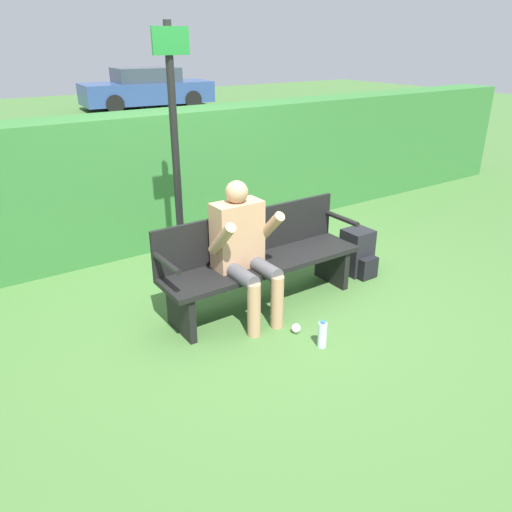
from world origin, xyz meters
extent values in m
plane|color=#426B33|center=(0.00, 0.00, 0.00)|extent=(40.00, 40.00, 0.00)
cube|color=#337033|center=(0.00, 2.02, 0.76)|extent=(12.00, 0.59, 1.52)
cube|color=black|center=(0.00, 0.00, 0.42)|extent=(1.90, 0.48, 0.05)
cube|color=black|center=(0.00, 0.22, 0.65)|extent=(1.90, 0.04, 0.41)
cube|color=black|center=(-0.83, 0.00, 0.20)|extent=(0.06, 0.43, 0.39)
cube|color=black|center=(0.83, 0.00, 0.20)|extent=(0.06, 0.43, 0.39)
cylinder|color=black|center=(-0.93, 0.00, 0.66)|extent=(0.05, 0.43, 0.05)
cylinder|color=black|center=(0.93, 0.00, 0.66)|extent=(0.05, 0.43, 0.05)
cube|color=tan|center=(-0.24, 0.05, 0.73)|extent=(0.43, 0.22, 0.58)
sphere|color=tan|center=(-0.24, 0.05, 1.10)|extent=(0.19, 0.19, 0.19)
cylinder|color=#4C4C51|center=(-0.36, -0.16, 0.47)|extent=(0.13, 0.42, 0.13)
cylinder|color=#4C4C51|center=(-0.12, -0.16, 0.47)|extent=(0.13, 0.42, 0.13)
cylinder|color=tan|center=(-0.36, -0.37, 0.24)|extent=(0.11, 0.11, 0.47)
cylinder|color=tan|center=(-0.12, -0.37, 0.24)|extent=(0.11, 0.11, 0.47)
cylinder|color=tan|center=(-0.48, -0.09, 0.79)|extent=(0.09, 0.35, 0.35)
cylinder|color=tan|center=(-0.01, -0.09, 0.79)|extent=(0.09, 0.35, 0.35)
cube|color=black|center=(1.20, 0.02, 0.24)|extent=(0.27, 0.26, 0.47)
cube|color=black|center=(1.20, -0.15, 0.12)|extent=(0.20, 0.09, 0.21)
cylinder|color=silver|center=(-0.01, -0.82, 0.11)|extent=(0.07, 0.07, 0.21)
cylinder|color=#2D66B2|center=(-0.01, -0.82, 0.22)|extent=(0.04, 0.04, 0.02)
cylinder|color=black|center=(-0.38, 0.87, 1.20)|extent=(0.07, 0.07, 2.40)
cube|color=#196626|center=(-0.38, 0.82, 2.24)|extent=(0.33, 0.02, 0.22)
cube|color=#2D4784|center=(4.81, 13.86, 0.53)|extent=(4.54, 2.06, 0.69)
cube|color=#333D4C|center=(4.81, 13.86, 1.11)|extent=(2.24, 1.66, 0.48)
cylinder|color=black|center=(6.24, 14.53, 0.30)|extent=(0.61, 0.23, 0.60)
cylinder|color=black|center=(6.10, 12.94, 0.30)|extent=(0.61, 0.23, 0.60)
cylinder|color=black|center=(3.52, 14.77, 0.30)|extent=(0.61, 0.23, 0.60)
cylinder|color=black|center=(3.38, 13.18, 0.30)|extent=(0.61, 0.23, 0.60)
sphere|color=silver|center=(-0.05, -0.54, 0.04)|extent=(0.08, 0.08, 0.08)
camera|label=1|loc=(-2.34, -3.30, 2.26)|focal=35.00mm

